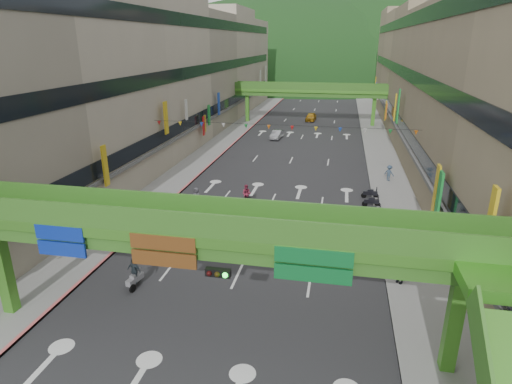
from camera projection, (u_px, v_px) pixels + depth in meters
road_slab at (299, 143)px, 61.74m from camera, size 18.00×140.00×0.02m
sidewalk_left at (226, 139)px, 63.76m from camera, size 4.00×140.00×0.15m
sidewalk_right at (378, 146)px, 59.68m from camera, size 4.00×140.00×0.15m
curb_left at (238, 139)px, 63.40m from camera, size 0.20×140.00×0.18m
curb_right at (364, 145)px, 60.03m from camera, size 0.20×140.00×0.18m
building_row_left at (172, 73)px, 62.10m from camera, size 12.80×95.00×19.00m
building_row_right at (448, 77)px, 55.09m from camera, size 12.80×95.00×19.00m
overpass_near at (220, 251)px, 18.59m from camera, size 28.00×12.27×7.10m
overpass_far at (309, 93)px, 73.81m from camera, size 28.00×2.20×7.10m
hill_left at (290, 79)px, 166.22m from camera, size 168.00×140.00×112.00m
hill_right at (392, 77)px, 177.29m from camera, size 208.00×176.00×128.00m
bunting_string at (280, 128)px, 41.27m from camera, size 26.00×0.36×0.47m
scooter_rider_near at (216, 214)px, 33.55m from camera, size 0.75×1.59×2.16m
scooter_rider_mid at (247, 195)px, 37.54m from camera, size 0.85×1.60×2.02m
scooter_rider_left at (134, 273)px, 25.14m from camera, size 0.96×1.59×1.89m
scooter_rider_far at (197, 199)px, 36.76m from camera, size 0.93×1.58×2.04m
parked_scooter_row at (374, 216)px, 34.53m from camera, size 1.60×11.55×1.08m
car_silver at (277, 135)px, 63.86m from camera, size 1.73×3.96×1.27m
car_yellow at (311, 117)px, 78.41m from camera, size 1.95×4.31×1.44m
pedestrian_red at (393, 241)px, 29.42m from camera, size 0.93×0.81×1.64m
pedestrian_dark at (401, 272)px, 25.45m from camera, size 1.02×0.94×1.68m
pedestrian_blue at (389, 174)px, 44.22m from camera, size 0.91×0.84×1.64m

